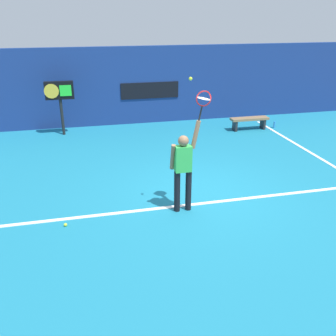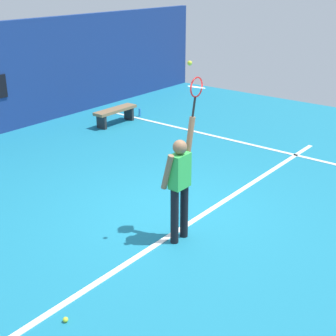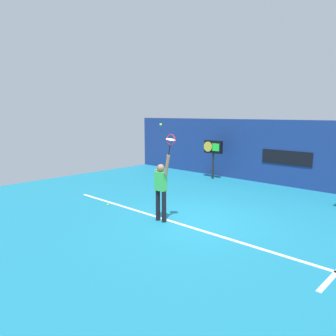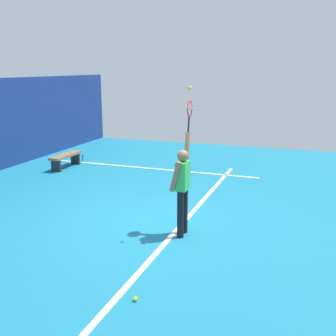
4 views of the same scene
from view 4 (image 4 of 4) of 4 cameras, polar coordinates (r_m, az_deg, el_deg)
ground_plane at (r=8.89m, az=-0.85°, el=-7.18°), size 18.00×18.00×0.00m
court_baseline at (r=8.74m, az=2.18°, el=-7.53°), size 10.00×0.10×0.01m
court_sideline at (r=13.27m, az=-2.58°, el=-0.05°), size 0.10×7.00×0.01m
tennis_player at (r=7.81m, az=2.02°, el=-2.37°), size 0.60×0.31×1.99m
tennis_racket at (r=7.90m, az=3.01°, el=7.97°), size 0.37×0.27×0.62m
tennis_ball at (r=7.56m, az=3.02°, el=11.04°), size 0.07×0.07×0.07m
court_bench at (r=13.72m, az=-13.99°, el=1.43°), size 1.40×0.36×0.45m
water_bottle at (r=14.60m, az=-11.73°, el=1.41°), size 0.07×0.07×0.24m
spare_ball at (r=6.05m, az=-4.56°, el=-17.65°), size 0.07×0.07×0.07m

